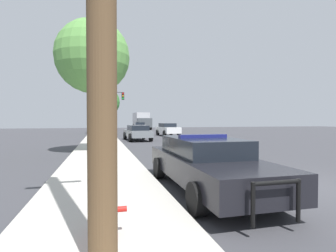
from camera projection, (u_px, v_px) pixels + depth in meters
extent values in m
plane|color=#3D3D42|center=(286.00, 184.00, 7.50)|extent=(110.00, 110.00, 0.00)
cube|color=#BCB7AD|center=(103.00, 194.00, 6.22)|extent=(3.00, 110.00, 0.13)
cube|color=black|center=(207.00, 167.00, 6.79)|extent=(1.86, 5.30, 0.58)
cube|color=black|center=(203.00, 146.00, 7.03)|extent=(1.59, 2.76, 0.44)
cylinder|color=black|center=(278.00, 192.00, 5.44)|extent=(0.24, 0.66, 0.65)
cylinder|color=black|center=(197.00, 199.00, 4.98)|extent=(0.24, 0.66, 0.65)
cylinder|color=black|center=(212.00, 166.00, 8.61)|extent=(0.24, 0.66, 0.65)
cylinder|color=black|center=(159.00, 168.00, 8.16)|extent=(0.24, 0.66, 0.65)
cylinder|color=black|center=(298.00, 200.00, 4.22)|extent=(0.07, 0.07, 0.70)
cylinder|color=black|center=(253.00, 205.00, 4.01)|extent=(0.07, 0.07, 0.70)
cylinder|color=black|center=(276.00, 183.00, 4.11)|extent=(0.87, 0.07, 0.07)
cube|color=navy|center=(203.00, 136.00, 7.03)|extent=(1.32, 0.20, 0.09)
cube|color=navy|center=(239.00, 164.00, 7.02)|extent=(0.02, 3.81, 0.16)
cylinder|color=red|center=(109.00, 214.00, 3.84)|extent=(0.21, 0.21, 0.63)
sphere|color=red|center=(109.00, 191.00, 3.83)|extent=(0.22, 0.22, 0.22)
cylinder|color=red|center=(97.00, 211.00, 3.79)|extent=(0.15, 0.08, 0.08)
cylinder|color=red|center=(122.00, 209.00, 3.88)|extent=(0.15, 0.08, 0.08)
cylinder|color=#424247|center=(97.00, 112.00, 30.84)|extent=(0.16, 0.16, 5.17)
cylinder|color=#424247|center=(110.00, 92.00, 31.16)|extent=(3.01, 0.11, 0.11)
cube|color=black|center=(123.00, 96.00, 31.55)|extent=(0.30, 0.24, 0.90)
sphere|color=red|center=(123.00, 93.00, 31.41)|extent=(0.20, 0.20, 0.20)
sphere|color=orange|center=(123.00, 96.00, 31.42)|extent=(0.20, 0.20, 0.20)
sphere|color=green|center=(123.00, 98.00, 31.43)|extent=(0.20, 0.20, 0.20)
cube|color=silver|center=(168.00, 130.00, 29.81)|extent=(2.04, 4.20, 0.67)
cube|color=black|center=(167.00, 125.00, 29.99)|extent=(1.64, 2.24, 0.43)
cylinder|color=black|center=(179.00, 133.00, 28.90)|extent=(0.30, 0.70, 0.69)
cylinder|color=black|center=(165.00, 134.00, 28.35)|extent=(0.30, 0.70, 0.69)
cylinder|color=black|center=(171.00, 132.00, 31.28)|extent=(0.30, 0.70, 0.69)
cylinder|color=black|center=(158.00, 132.00, 30.73)|extent=(0.30, 0.70, 0.69)
cube|color=slate|center=(137.00, 133.00, 23.20)|extent=(2.09, 4.52, 0.57)
cube|color=black|center=(138.00, 128.00, 22.98)|extent=(1.69, 2.39, 0.43)
cylinder|color=black|center=(125.00, 136.00, 24.22)|extent=(0.29, 0.73, 0.71)
cylinder|color=black|center=(143.00, 135.00, 24.78)|extent=(0.29, 0.73, 0.71)
cylinder|color=black|center=(130.00, 138.00, 21.64)|extent=(0.29, 0.73, 0.71)
cylinder|color=black|center=(151.00, 137.00, 22.20)|extent=(0.29, 0.73, 0.71)
cube|color=#B7B7BC|center=(140.00, 126.00, 46.60)|extent=(2.13, 4.77, 0.61)
cube|color=black|center=(140.00, 124.00, 46.36)|extent=(1.72, 2.52, 0.43)
cylinder|color=black|center=(134.00, 128.00, 47.86)|extent=(0.29, 0.70, 0.69)
cylinder|color=black|center=(144.00, 128.00, 48.19)|extent=(0.29, 0.70, 0.69)
cylinder|color=black|center=(135.00, 128.00, 45.03)|extent=(0.29, 0.70, 0.69)
cylinder|color=black|center=(145.00, 128.00, 45.36)|extent=(0.29, 0.70, 0.69)
cube|color=#474C51|center=(145.00, 123.00, 47.03)|extent=(2.48, 2.16, 1.65)
cube|color=#B2B2B7|center=(141.00, 120.00, 50.64)|extent=(2.56, 5.48, 2.71)
cylinder|color=black|center=(151.00, 127.00, 47.58)|extent=(0.30, 0.98, 0.97)
cylinder|color=black|center=(138.00, 127.00, 46.93)|extent=(0.30, 0.98, 0.97)
cylinder|color=black|center=(146.00, 127.00, 51.98)|extent=(0.30, 0.98, 0.97)
cylinder|color=black|center=(134.00, 127.00, 51.33)|extent=(0.30, 0.98, 0.97)
cylinder|color=brown|center=(105.00, 121.00, 34.52)|extent=(0.36, 0.36, 2.99)
sphere|color=#387A33|center=(105.00, 102.00, 34.46)|extent=(3.94, 3.94, 3.94)
cylinder|color=#4C3823|center=(93.00, 114.00, 13.99)|extent=(0.40, 0.40, 4.00)
sphere|color=#5B9947|center=(93.00, 57.00, 13.92)|extent=(3.91, 3.91, 3.91)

